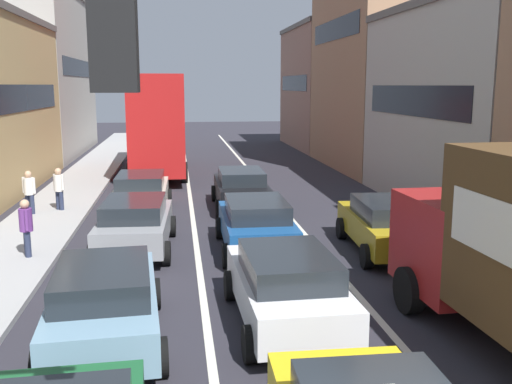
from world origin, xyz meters
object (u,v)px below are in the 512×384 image
object	(u,v)px
coupe_centre_lane_fourth	(241,188)
bus_mid_queue_primary	(156,119)
sedan_left_lane_fourth	(141,192)
hatchback_centre_lane_third	(256,223)
pedestrian_far_sidewalk	(26,226)
sedan_left_lane_third	(135,223)
pedestrian_near_kerb	(59,188)
wagon_left_lane_second	(104,301)
sedan_centre_lane_second	(286,285)
sedan_right_lane_behind_truck	(387,224)
pedestrian_mid_sidewalk	(29,191)

from	to	relation	value
coupe_centre_lane_fourth	bus_mid_queue_primary	distance (m)	10.16
coupe_centre_lane_fourth	sedan_left_lane_fourth	xyz separation A→B (m)	(-3.65, -0.48, 0.00)
hatchback_centre_lane_third	pedestrian_far_sidewalk	distance (m)	6.08
sedan_left_lane_third	pedestrian_far_sidewalk	xyz separation A→B (m)	(-2.76, -0.60, 0.15)
sedan_left_lane_third	pedestrian_near_kerb	bearing A→B (deg)	32.45
hatchback_centre_lane_third	sedan_left_lane_third	size ratio (longest dim) A/B	0.99
coupe_centre_lane_fourth	pedestrian_near_kerb	size ratio (longest dim) A/B	2.60
wagon_left_lane_second	bus_mid_queue_primary	xyz separation A→B (m)	(0.33, 20.57, 2.03)
wagon_left_lane_second	coupe_centre_lane_fourth	size ratio (longest dim) A/B	1.02
wagon_left_lane_second	sedan_left_lane_fourth	xyz separation A→B (m)	(0.04, 10.72, 0.00)
sedan_left_lane_third	pedestrian_far_sidewalk	world-z (taller)	pedestrian_far_sidewalk
sedan_centre_lane_second	sedan_right_lane_behind_truck	world-z (taller)	same
sedan_right_lane_behind_truck	pedestrian_far_sidewalk	bearing A→B (deg)	90.96
sedan_left_lane_third	hatchback_centre_lane_third	bearing A→B (deg)	-95.70
hatchback_centre_lane_third	sedan_right_lane_behind_truck	size ratio (longest dim) A/B	0.98
sedan_centre_lane_second	sedan_left_lane_fourth	xyz separation A→B (m)	(-3.32, 10.36, 0.00)
coupe_centre_lane_fourth	sedan_left_lane_fourth	distance (m)	3.68
coupe_centre_lane_fourth	bus_mid_queue_primary	world-z (taller)	bus_mid_queue_primary
hatchback_centre_lane_third	coupe_centre_lane_fourth	size ratio (longest dim) A/B	1.00
sedan_left_lane_third	pedestrian_mid_sidewalk	bearing A→B (deg)	42.32
sedan_centre_lane_second	sedan_left_lane_third	size ratio (longest dim) A/B	0.99
bus_mid_queue_primary	sedan_left_lane_fourth	bearing A→B (deg)	176.87
wagon_left_lane_second	sedan_left_lane_third	bearing A→B (deg)	-5.25
pedestrian_mid_sidewalk	coupe_centre_lane_fourth	bearing A→B (deg)	-58.81
sedan_left_lane_fourth	sedan_left_lane_third	bearing A→B (deg)	-177.70
sedan_right_lane_behind_truck	pedestrian_far_sidewalk	distance (m)	9.66
hatchback_centre_lane_third	pedestrian_near_kerb	xyz separation A→B (m)	(-6.37, 5.79, 0.15)
bus_mid_queue_primary	pedestrian_mid_sidewalk	xyz separation A→B (m)	(-4.12, -9.88, -1.88)
wagon_left_lane_second	sedan_left_lane_third	xyz separation A→B (m)	(0.15, 5.96, 0.00)
sedan_right_lane_behind_truck	pedestrian_mid_sidewalk	xyz separation A→B (m)	(-10.83, 5.79, 0.15)
pedestrian_mid_sidewalk	bus_mid_queue_primary	bearing A→B (deg)	4.65
sedan_centre_lane_second	wagon_left_lane_second	world-z (taller)	same
pedestrian_far_sidewalk	wagon_left_lane_second	bearing A→B (deg)	-83.92
sedan_left_lane_fourth	sedan_right_lane_behind_truck	distance (m)	9.10
coupe_centre_lane_fourth	pedestrian_mid_sidewalk	world-z (taller)	pedestrian_mid_sidewalk
wagon_left_lane_second	pedestrian_near_kerb	distance (m)	11.63
pedestrian_near_kerb	hatchback_centre_lane_third	bearing A→B (deg)	89.64
sedan_left_lane_third	sedan_right_lane_behind_truck	world-z (taller)	same
sedan_left_lane_third	coupe_centre_lane_fourth	bearing A→B (deg)	-31.37
sedan_left_lane_third	bus_mid_queue_primary	distance (m)	14.76
sedan_centre_lane_second	pedestrian_mid_sidewalk	size ratio (longest dim) A/B	2.61
hatchback_centre_lane_third	sedan_left_lane_fourth	distance (m)	6.27
wagon_left_lane_second	sedan_left_lane_third	size ratio (longest dim) A/B	1.01
coupe_centre_lane_fourth	sedan_left_lane_fourth	size ratio (longest dim) A/B	1.00
pedestrian_near_kerb	pedestrian_far_sidewalk	size ratio (longest dim) A/B	1.00
sedan_centre_lane_second	sedan_right_lane_behind_truck	distance (m)	5.84
sedan_left_lane_third	sedan_right_lane_behind_truck	distance (m)	6.97
sedan_left_lane_third	bus_mid_queue_primary	bearing A→B (deg)	1.89
bus_mid_queue_primary	pedestrian_near_kerb	size ratio (longest dim) A/B	6.36
sedan_left_lane_third	pedestrian_near_kerb	world-z (taller)	pedestrian_near_kerb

